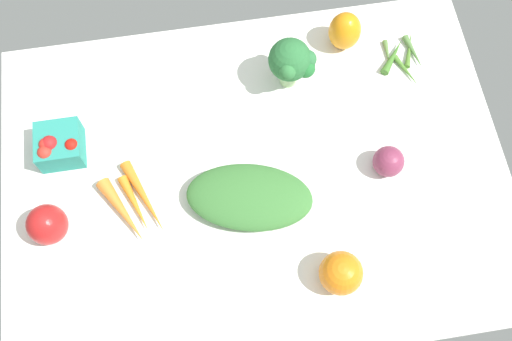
% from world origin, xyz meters
% --- Properties ---
extents(tablecloth, '(1.04, 0.76, 0.02)m').
position_xyz_m(tablecloth, '(0.00, 0.00, 0.01)').
color(tablecloth, white).
rests_on(tablecloth, ground).
extents(carrot_bunch, '(0.14, 0.18, 0.03)m').
position_xyz_m(carrot_bunch, '(-0.26, -0.03, 0.03)').
color(carrot_bunch, orange).
rests_on(carrot_bunch, tablecloth).
extents(berry_basket, '(0.09, 0.09, 0.07)m').
position_xyz_m(berry_basket, '(-0.39, 0.11, 0.06)').
color(berry_basket, teal).
rests_on(berry_basket, tablecloth).
extents(heirloom_tomato_orange, '(0.08, 0.08, 0.08)m').
position_xyz_m(heirloom_tomato_orange, '(0.12, -0.24, 0.06)').
color(heirloom_tomato_orange, orange).
rests_on(heirloom_tomato_orange, tablecloth).
extents(okra_pile, '(0.10, 0.14, 0.02)m').
position_xyz_m(okra_pile, '(0.36, 0.23, 0.03)').
color(okra_pile, '#518731').
rests_on(okra_pile, tablecloth).
extents(leafy_greens_clump, '(0.28, 0.20, 0.05)m').
position_xyz_m(leafy_greens_clump, '(-0.02, -0.06, 0.05)').
color(leafy_greens_clump, '#3C7836').
rests_on(leafy_greens_clump, tablecloth).
extents(bell_pepper_orange, '(0.09, 0.09, 0.10)m').
position_xyz_m(bell_pepper_orange, '(0.24, 0.28, 0.07)').
color(bell_pepper_orange, orange).
rests_on(bell_pepper_orange, tablecloth).
extents(bell_pepper_red, '(0.11, 0.11, 0.09)m').
position_xyz_m(bell_pepper_red, '(-0.42, -0.06, 0.06)').
color(bell_pepper_red, red).
rests_on(bell_pepper_red, tablecloth).
extents(red_onion_center, '(0.06, 0.06, 0.06)m').
position_xyz_m(red_onion_center, '(0.27, -0.03, 0.05)').
color(red_onion_center, '#863250').
rests_on(red_onion_center, tablecloth).
extents(broccoli_head, '(0.10, 0.10, 0.13)m').
position_xyz_m(broccoli_head, '(0.11, 0.21, 0.10)').
color(broccoli_head, '#A0C789').
rests_on(broccoli_head, tablecloth).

